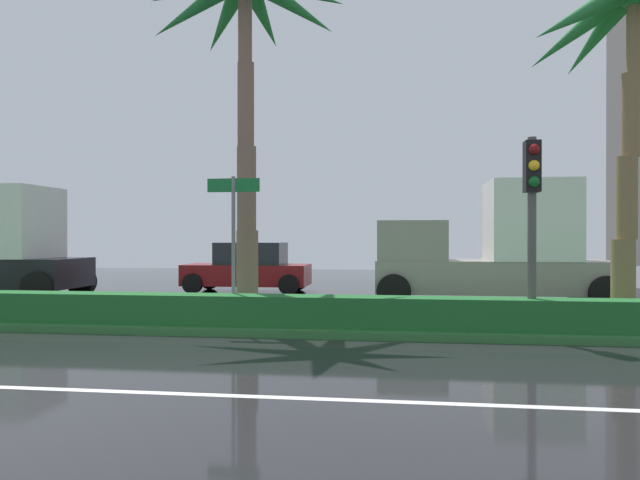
{
  "coord_description": "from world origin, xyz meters",
  "views": [
    {
      "loc": [
        3.78,
        -4.85,
        1.89
      ],
      "look_at": [
        1.34,
        13.06,
        1.82
      ],
      "focal_mm": 33.22,
      "sensor_mm": 36.0,
      "label": 1
    }
  ],
  "objects_px": {
    "palm_tree_centre_left": "(247,24)",
    "street_name_sign": "(233,229)",
    "box_truck_following": "(494,250)",
    "palm_tree_centre": "(632,36)",
    "traffic_signal_median_right": "(532,197)",
    "car_in_traffic_leading": "(248,268)"
  },
  "relations": [
    {
      "from": "palm_tree_centre",
      "to": "car_in_traffic_leading",
      "type": "xyz_separation_m",
      "value": [
        -9.98,
        7.11,
        -5.23
      ]
    },
    {
      "from": "palm_tree_centre_left",
      "to": "street_name_sign",
      "type": "relative_size",
      "value": 2.73
    },
    {
      "from": "palm_tree_centre_left",
      "to": "street_name_sign",
      "type": "bearing_deg",
      "value": -87.99
    },
    {
      "from": "palm_tree_centre_left",
      "to": "box_truck_following",
      "type": "distance_m",
      "value": 8.93
    },
    {
      "from": "palm_tree_centre",
      "to": "street_name_sign",
      "type": "height_order",
      "value": "palm_tree_centre"
    },
    {
      "from": "car_in_traffic_leading",
      "to": "palm_tree_centre",
      "type": "bearing_deg",
      "value": 144.55
    },
    {
      "from": "palm_tree_centre_left",
      "to": "traffic_signal_median_right",
      "type": "height_order",
      "value": "palm_tree_centre_left"
    },
    {
      "from": "palm_tree_centre",
      "to": "palm_tree_centre_left",
      "type": "bearing_deg",
      "value": 179.0
    },
    {
      "from": "street_name_sign",
      "to": "car_in_traffic_leading",
      "type": "relative_size",
      "value": 0.7
    },
    {
      "from": "palm_tree_centre_left",
      "to": "street_name_sign",
      "type": "height_order",
      "value": "palm_tree_centre_left"
    },
    {
      "from": "traffic_signal_median_right",
      "to": "palm_tree_centre_left",
      "type": "bearing_deg",
      "value": 164.74
    },
    {
      "from": "street_name_sign",
      "to": "box_truck_following",
      "type": "xyz_separation_m",
      "value": [
        6.0,
        5.3,
        -0.53
      ]
    },
    {
      "from": "palm_tree_centre_left",
      "to": "box_truck_following",
      "type": "xyz_separation_m",
      "value": [
        6.05,
        4.01,
        -5.21
      ]
    },
    {
      "from": "box_truck_following",
      "to": "palm_tree_centre",
      "type": "bearing_deg",
      "value": 117.18
    },
    {
      "from": "palm_tree_centre_left",
      "to": "car_in_traffic_leading",
      "type": "xyz_separation_m",
      "value": [
        -1.8,
        6.96,
        -5.93
      ]
    },
    {
      "from": "palm_tree_centre",
      "to": "box_truck_following",
      "type": "bearing_deg",
      "value": 117.18
    },
    {
      "from": "palm_tree_centre",
      "to": "car_in_traffic_leading",
      "type": "relative_size",
      "value": 1.72
    },
    {
      "from": "traffic_signal_median_right",
      "to": "car_in_traffic_leading",
      "type": "distance_m",
      "value": 11.66
    },
    {
      "from": "palm_tree_centre_left",
      "to": "box_truck_following",
      "type": "bearing_deg",
      "value": 33.52
    },
    {
      "from": "box_truck_following",
      "to": "traffic_signal_median_right",
      "type": "bearing_deg",
      "value": 88.38
    },
    {
      "from": "palm_tree_centre_left",
      "to": "street_name_sign",
      "type": "distance_m",
      "value": 4.85
    },
    {
      "from": "box_truck_following",
      "to": "palm_tree_centre_left",
      "type": "bearing_deg",
      "value": 33.52
    }
  ]
}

